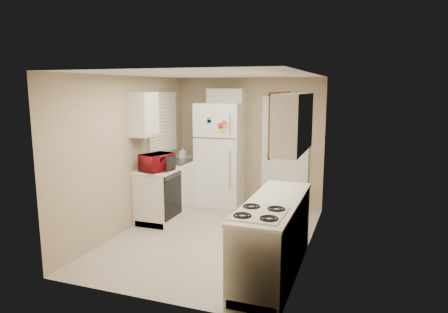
% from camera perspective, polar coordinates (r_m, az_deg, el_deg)
% --- Properties ---
extents(floor, '(3.80, 3.80, 0.00)m').
position_cam_1_polar(floor, '(6.12, -1.61, -11.43)').
color(floor, beige).
rests_on(floor, ground).
extents(ceiling, '(3.80, 3.80, 0.00)m').
position_cam_1_polar(ceiling, '(5.71, -1.73, 11.63)').
color(ceiling, white).
rests_on(ceiling, floor).
extents(wall_left, '(3.80, 3.80, 0.00)m').
position_cam_1_polar(wall_left, '(6.43, -13.36, 0.44)').
color(wall_left, tan).
rests_on(wall_left, floor).
extents(wall_right, '(3.80, 3.80, 0.00)m').
position_cam_1_polar(wall_right, '(5.45, 12.17, -1.18)').
color(wall_right, tan).
rests_on(wall_right, floor).
extents(wall_back, '(2.80, 2.80, 0.00)m').
position_cam_1_polar(wall_back, '(7.57, 3.58, 2.08)').
color(wall_back, tan).
rests_on(wall_back, floor).
extents(wall_front, '(2.80, 2.80, 0.00)m').
position_cam_1_polar(wall_front, '(4.13, -11.36, -4.69)').
color(wall_front, tan).
rests_on(wall_front, floor).
extents(left_counter, '(0.60, 1.80, 0.90)m').
position_cam_1_polar(left_counter, '(7.20, -7.21, -4.47)').
color(left_counter, silver).
rests_on(left_counter, floor).
extents(dishwasher, '(0.03, 0.58, 0.72)m').
position_cam_1_polar(dishwasher, '(6.55, -7.32, -5.57)').
color(dishwasher, black).
rests_on(dishwasher, floor).
extents(sink, '(0.54, 0.74, 0.16)m').
position_cam_1_polar(sink, '(7.24, -6.74, -1.06)').
color(sink, gray).
rests_on(sink, left_counter).
extents(microwave, '(0.56, 0.42, 0.33)m').
position_cam_1_polar(microwave, '(6.47, -9.56, -0.73)').
color(microwave, maroon).
rests_on(microwave, left_counter).
extents(soap_bottle, '(0.10, 0.11, 0.22)m').
position_cam_1_polar(soap_bottle, '(7.55, -5.91, 0.49)').
color(soap_bottle, white).
rests_on(soap_bottle, left_counter).
extents(window_blinds, '(0.10, 0.98, 1.08)m').
position_cam_1_polar(window_blinds, '(7.26, -8.70, 4.82)').
color(window_blinds, silver).
rests_on(window_blinds, wall_left).
extents(upper_cabinet_left, '(0.30, 0.45, 0.70)m').
position_cam_1_polar(upper_cabinet_left, '(6.47, -11.39, 5.92)').
color(upper_cabinet_left, silver).
rests_on(upper_cabinet_left, wall_left).
extents(refrigerator, '(0.85, 0.83, 1.94)m').
position_cam_1_polar(refrigerator, '(7.46, -0.43, 0.20)').
color(refrigerator, silver).
rests_on(refrigerator, floor).
extents(cabinet_over_fridge, '(0.70, 0.30, 0.40)m').
position_cam_1_polar(cabinet_over_fridge, '(7.49, 0.35, 8.15)').
color(cabinet_over_fridge, silver).
rests_on(cabinet_over_fridge, wall_back).
extents(interior_door, '(0.86, 0.06, 2.08)m').
position_cam_1_polar(interior_door, '(7.40, 8.69, 0.39)').
color(interior_door, silver).
rests_on(interior_door, floor).
extents(right_counter, '(0.60, 2.00, 0.90)m').
position_cam_1_polar(right_counter, '(4.94, 7.07, -11.22)').
color(right_counter, silver).
rests_on(right_counter, floor).
extents(stove, '(0.53, 0.65, 0.78)m').
position_cam_1_polar(stove, '(4.47, 5.01, -14.41)').
color(stove, silver).
rests_on(stove, floor).
extents(upper_cabinet_right, '(0.30, 1.20, 0.70)m').
position_cam_1_polar(upper_cabinet_right, '(4.90, 9.89, 4.77)').
color(upper_cabinet_right, silver).
rests_on(upper_cabinet_right, wall_right).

